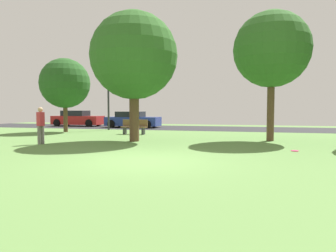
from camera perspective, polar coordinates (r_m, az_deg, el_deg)
ground_plane at (r=9.23m, az=-4.30°, el=-6.43°), size 44.00×44.00×0.00m
road_strip at (r=24.83m, az=7.91°, el=-0.43°), size 44.00×6.40×0.01m
birch_tree_lone at (r=15.94m, az=18.56°, el=13.18°), size 3.62×3.62×6.19m
oak_tree_center at (r=14.99m, az=-6.30°, el=12.68°), size 4.12×4.12×6.11m
maple_tree_far at (r=21.85m, az=-18.46°, el=7.45°), size 3.30×3.30×4.90m
person_thrower at (r=14.58m, az=-22.41°, el=0.37°), size 0.38×0.34×1.62m
frisbee_disc at (r=12.22m, az=22.32°, el=-4.25°), size 0.27×0.27×0.03m
parked_car_red at (r=29.23m, az=-16.35°, el=1.27°), size 4.54×1.92×1.40m
parked_car_blue at (r=26.07m, az=-6.55°, el=1.11°), size 4.47×2.02×1.33m
park_bench at (r=18.93m, az=-6.22°, el=-0.13°), size 1.60×0.45×0.90m
street_lamp_post at (r=23.10m, az=-10.92°, el=4.85°), size 0.14×0.14×4.50m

